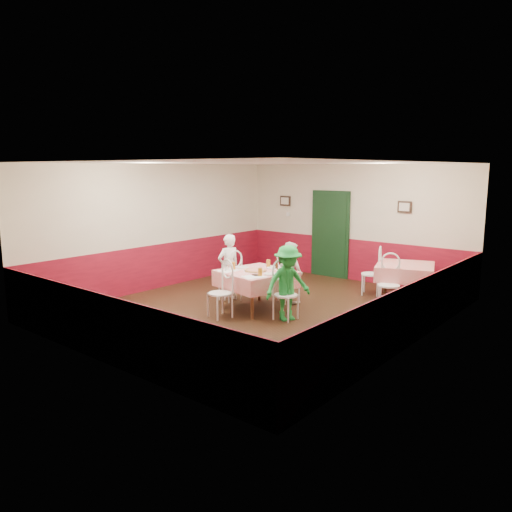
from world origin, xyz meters
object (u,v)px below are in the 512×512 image
Objects in this scene: beer_bottle at (277,264)px; chair_left at (230,279)px; diner_left at (228,267)px; diner_far at (290,272)px; wallet at (256,275)px; chair_second_a at (371,274)px; glass_b at (260,272)px; chair_near at (220,293)px; chair_second_b at (389,285)px; chair_right at (286,295)px; main_table at (256,290)px; chair_far at (288,280)px; glass_a at (233,266)px; glass_c at (268,263)px; pizza at (255,270)px; diner_right at (288,283)px; second_table at (404,283)px.

chair_left is at bearing -168.31° from beer_bottle.
diner_far is at bearing 136.28° from diner_left.
wallet is 0.08× the size of diner_left.
glass_b is at bearing -36.13° from chair_second_a.
diner_left is at bearing 138.65° from chair_near.
chair_second_b is at bearing 131.34° from diner_left.
wallet is (-0.57, -0.16, 0.32)m from chair_right.
diner_left is at bearing 167.39° from wallet.
main_table is 0.85m from chair_far.
main_table is 0.65m from glass_a.
chair_second_b is 3.22m from diner_left.
chair_far is at bearing 60.27° from glass_c.
chair_far is 8.18× the size of wallet.
chair_right and chair_near have the same top height.
main_table is 0.65m from beer_bottle.
glass_a is 0.79m from glass_b.
wallet is at bearing -50.15° from pizza.
chair_near is at bearing 47.92° from diner_left.
beer_bottle is at bearing 74.68° from diner_right.
diner_right reaches higher than chair_right.
chair_left is 2.24× the size of pizza.
diner_left is 1.11× the size of diner_far.
second_table is at bearing 141.78° from diner_left.
wallet is (0.09, -1.17, 0.32)m from chair_far.
chair_second_a is (1.36, 3.30, 0.00)m from chair_near.
diner_right is at bearing 0.18° from glass_a.
chair_near is 8.18× the size of wallet.
chair_far reaches higher than main_table.
diner_right reaches higher than glass_b.
beer_bottle is (0.20, 0.38, 0.49)m from main_table.
chair_right is at bearing 148.53° from chair_far.
diner_left reaches higher than chair_right.
diner_left is 1.27m from diner_far.
diner_left reaches higher than diner_far.
chair_second_b is at bearing 41.87° from pizza.
chair_second_a is 1.89m from diner_far.
main_table is at bearing 23.42° from glass_a.
glass_a is at bearing 114.62° from diner_right.
second_table is at bearing 70.89° from chair_near.
pizza is at bearing 85.35° from chair_left.
glass_b is at bearing 124.13° from chair_far.
diner_right is (0.88, -0.16, -0.09)m from pizza.
chair_right is 1.25m from diner_far.
glass_a is (-2.37, -2.65, 0.46)m from second_table.
diner_left reaches higher than wallet.
second_table is at bearing 70.54° from wallet.
chair_left is 1.25m from diner_far.
diner_far is (-1.76, -0.83, 0.17)m from chair_second_b.
glass_a is (-0.25, 0.65, 0.39)m from chair_near.
glass_c is at bearing 96.53° from pizza.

